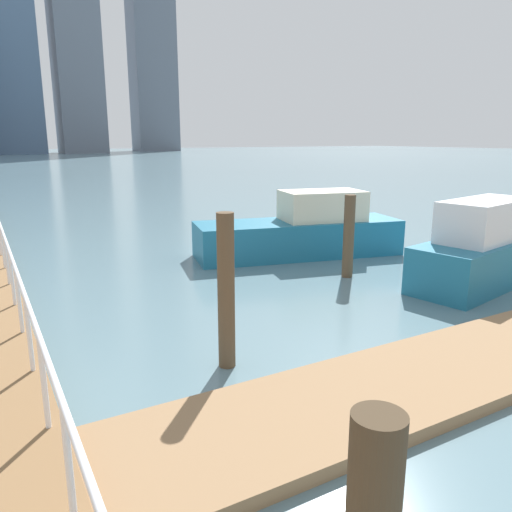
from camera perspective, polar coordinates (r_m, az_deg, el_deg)
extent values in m
plane|color=slate|center=(17.46, -17.15, 1.55)|extent=(300.00, 300.00, 0.00)
cube|color=#93704C|center=(9.05, 26.87, -9.69)|extent=(14.20, 2.00, 0.18)
cylinder|color=white|center=(4.47, -20.75, -21.48)|extent=(0.06, 0.06, 1.05)
cylinder|color=white|center=(5.80, -23.22, -13.22)|extent=(0.06, 0.06, 1.05)
cylinder|color=white|center=(7.21, -24.67, -8.10)|extent=(0.06, 0.06, 1.05)
cylinder|color=white|center=(8.66, -25.61, -4.67)|extent=(0.06, 0.06, 1.05)
cylinder|color=white|center=(10.13, -26.27, -2.23)|extent=(0.06, 0.06, 1.05)
cylinder|color=white|center=(11.62, -26.77, -0.42)|extent=(0.06, 0.06, 1.05)
cylinder|color=white|center=(13.12, -27.15, 0.99)|extent=(0.06, 0.06, 1.05)
cylinder|color=white|center=(7.78, -25.57, -2.58)|extent=(0.06, 29.09, 0.06)
cylinder|color=brown|center=(7.39, -3.46, -4.14)|extent=(0.26, 0.26, 2.38)
cylinder|color=brown|center=(12.50, 10.61, 2.22)|extent=(0.27, 0.27, 2.07)
cube|color=#1E6B8C|center=(14.75, 4.89, 2.06)|extent=(6.30, 3.09, 1.04)
cube|color=beige|center=(14.88, 7.62, 5.80)|extent=(2.62, 1.92, 0.86)
cube|color=#1E6B8C|center=(13.69, 25.98, -0.08)|extent=(6.12, 2.65, 1.08)
cube|color=white|center=(12.77, 24.96, 3.79)|extent=(2.85, 1.71, 0.95)
cube|color=slate|center=(125.37, -20.21, 22.70)|extent=(9.69, 11.64, 50.39)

